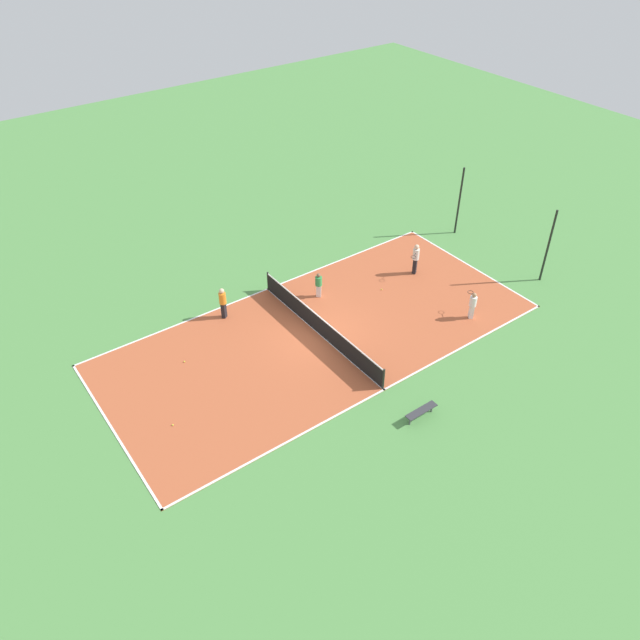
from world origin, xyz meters
The scene contains 13 objects.
ground_plane centered at (0.00, 0.00, 0.00)m, with size 80.00×80.00×0.00m, color #518E47.
court_surface centered at (0.00, 0.00, 0.01)m, with size 9.73×21.24×0.02m.
tennis_net centered at (0.00, 0.00, 0.59)m, with size 9.53×0.10×1.11m.
bench centered at (6.98, 0.14, 0.39)m, with size 0.36×1.54×0.45m.
player_far_green centered at (-2.65, 1.83, 0.83)m, with size 0.51×0.51×1.44m.
player_center_orange centered at (-3.98, -3.10, 1.02)m, with size 0.50×0.50×1.73m.
player_near_white centered at (3.39, 6.97, 0.88)m, with size 0.97×0.78×1.51m.
player_far_white centered at (-1.32, 7.47, 1.08)m, with size 0.78×0.96×1.82m.
tennis_ball_left_sideline centered at (1.29, -8.47, 0.06)m, with size 0.07×0.07×0.07m, color #CCE033.
tennis_ball_far_baseline centered at (-2.03, -6.31, 0.06)m, with size 0.07×0.07×0.07m, color #CCE033.
tennis_ball_midcourt centered at (-1.12, 4.93, 0.06)m, with size 0.07×0.07×0.07m, color #CCE033.
fence_post_back_left centered at (-3.23, 12.65, 2.13)m, with size 0.12×0.12×4.26m.
fence_post_back_right centered at (3.23, 12.65, 2.13)m, with size 0.12×0.12×4.26m.
Camera 1 is at (19.23, -13.98, 19.21)m, focal length 35.00 mm.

